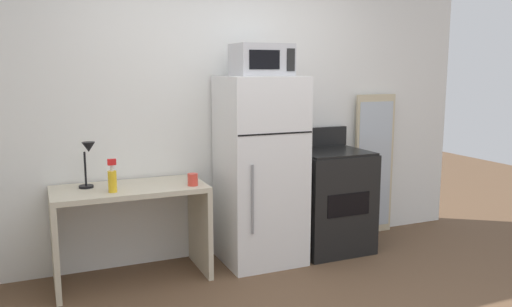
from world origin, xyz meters
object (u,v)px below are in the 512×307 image
Objects in this scene: desk_lamp at (88,157)px; coffee_mug at (193,180)px; oven_range at (330,200)px; microwave at (262,60)px; desk at (130,215)px; leaning_mirror at (374,165)px; refrigerator at (260,171)px; spray_bottle at (112,179)px.

coffee_mug is at bearing -17.62° from desk_lamp.
oven_range is (1.33, 0.14, -0.33)m from coffee_mug.
desk is at bearing 178.00° from microwave.
desk_lamp is at bearing 175.07° from microwave.
oven_range is (2.08, -0.09, -0.52)m from desk_lamp.
desk is 0.55m from desk_lamp.
desk_lamp is at bearing 162.38° from coffee_mug.
oven_range is at bearing -0.41° from desk.
microwave reaches higher than oven_range.
leaning_mirror is at bearing 5.64° from desk.
spray_bottle is at bearing -174.68° from refrigerator.
oven_range reaches higher than desk.
coffee_mug is 0.21× the size of microwave.
desk_lamp is 0.77× the size of microwave.
desk_lamp is at bearing 124.03° from spray_bottle.
refrigerator is at bearing 90.33° from microwave.
refrigerator reaches higher than desk.
desk_lamp is 3.72× the size of coffee_mug.
refrigerator is at bearing -169.18° from leaning_mirror.
coffee_mug is at bearing -169.50° from microwave.
desk is 2.47m from leaning_mirror.
microwave is at bearing -168.32° from leaning_mirror.
coffee_mug is at bearing -167.67° from refrigerator.
microwave is at bearing -2.00° from desk.
microwave is (0.00, -0.02, 0.92)m from refrigerator.
spray_bottle is at bearing -171.79° from leaning_mirror.
refrigerator reaches higher than spray_bottle.
coffee_mug is 0.06× the size of refrigerator.
leaning_mirror reaches higher than coffee_mug.
microwave is at bearing 10.50° from coffee_mug.
leaning_mirror is (2.60, 0.37, -0.15)m from spray_bottle.
refrigerator is (0.64, 0.14, -0.00)m from coffee_mug.
spray_bottle reaches higher than coffee_mug.
spray_bottle is (-0.14, -0.13, 0.33)m from desk.
spray_bottle is at bearing -175.65° from microwave.
oven_range is (1.79, -0.01, -0.06)m from desk.
spray_bottle is 0.23× the size of oven_range.
desk_lamp reaches higher than spray_bottle.
coffee_mug is 1.13m from microwave.
leaning_mirror reaches higher than desk.
refrigerator reaches higher than coffee_mug.
desk_lamp is at bearing -176.63° from leaning_mirror.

